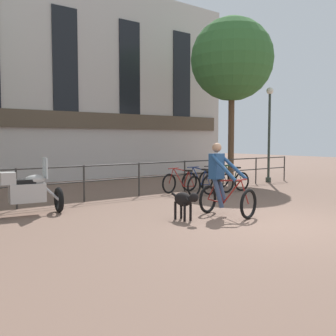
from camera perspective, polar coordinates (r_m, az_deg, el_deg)
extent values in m
plane|color=#7A5B4C|center=(8.64, 15.45, -7.87)|extent=(60.00, 60.00, 0.00)
cylinder|color=#2D2B28|center=(10.75, -21.14, -2.81)|extent=(0.05, 0.05, 1.05)
cylinder|color=#2D2B28|center=(11.42, -12.09, -2.22)|extent=(0.05, 0.05, 1.05)
cylinder|color=#2D2B28|center=(12.34, -4.23, -1.66)|extent=(0.05, 0.05, 1.05)
cylinder|color=#2D2B28|center=(13.47, 2.43, -1.16)|extent=(0.05, 0.05, 1.05)
cylinder|color=#2D2B28|center=(14.74, 8.00, -0.73)|extent=(0.05, 0.05, 1.05)
cylinder|color=#2D2B28|center=(16.14, 12.64, -0.37)|extent=(0.05, 0.05, 1.05)
cylinder|color=#2D2B28|center=(17.62, 16.53, -0.06)|extent=(0.05, 0.05, 1.05)
cylinder|color=#2D2B28|center=(12.30, -4.24, 0.63)|extent=(15.00, 0.04, 0.04)
cylinder|color=#2D2B28|center=(12.34, -4.23, -1.42)|extent=(15.00, 0.04, 0.04)
cube|color=beige|center=(17.60, -15.07, 12.46)|extent=(18.00, 0.60, 8.71)
cube|color=brown|center=(17.10, -14.49, 6.81)|extent=(17.10, 0.12, 0.70)
cube|color=black|center=(17.37, -14.67, 14.04)|extent=(1.10, 0.06, 4.88)
cube|color=black|center=(18.82, -5.57, 13.38)|extent=(1.10, 0.06, 4.88)
cube|color=black|center=(20.66, 2.02, 12.57)|extent=(1.10, 0.06, 4.88)
torus|color=black|center=(8.98, 11.60, -5.14)|extent=(0.68, 0.20, 0.68)
torus|color=black|center=(9.56, 5.82, -4.51)|extent=(0.68, 0.20, 0.68)
cylinder|color=maroon|center=(9.16, 9.27, -3.42)|extent=(0.13, 0.49, 0.60)
cylinder|color=maroon|center=(9.34, 7.54, -3.47)|extent=(0.08, 0.23, 0.52)
cylinder|color=maroon|center=(9.18, 8.76, -1.80)|extent=(0.17, 0.66, 0.10)
cylinder|color=maroon|center=(9.44, 6.91, -4.79)|extent=(0.12, 0.44, 0.08)
cylinder|color=maroon|center=(9.46, 6.43, -3.20)|extent=(0.08, 0.26, 0.47)
cylinder|color=maroon|center=(8.99, 11.07, -3.43)|extent=(0.07, 0.23, 0.54)
cylinder|color=maroon|center=(9.01, 10.55, -1.71)|extent=(0.48, 0.13, 0.03)
cube|color=black|center=(9.36, 7.05, -1.75)|extent=(0.16, 0.26, 0.05)
cube|color=navy|center=(9.33, 7.07, 0.27)|extent=(0.40, 0.29, 0.60)
sphere|color=#A87A5B|center=(9.31, 7.09, 2.97)|extent=(0.22, 0.22, 0.22)
cylinder|color=navy|center=(8.98, 8.08, 0.02)|extent=(0.16, 0.72, 0.60)
cylinder|color=navy|center=(9.33, 9.47, 0.16)|extent=(0.28, 0.71, 0.60)
cylinder|color=#384766|center=(9.28, 7.30, -3.67)|extent=(0.19, 0.32, 0.69)
cylinder|color=#384766|center=(9.39, 7.78, -3.22)|extent=(0.14, 0.31, 0.58)
ellipsoid|color=black|center=(8.69, 2.18, -4.56)|extent=(0.26, 0.50, 0.31)
cylinder|color=black|center=(8.53, 3.05, -4.56)|extent=(0.17, 0.17, 0.17)
sphere|color=black|center=(8.40, 3.80, -4.28)|extent=(0.20, 0.20, 0.20)
cone|color=black|center=(8.34, 4.21, -4.45)|extent=(0.11, 0.12, 0.11)
cylinder|color=black|center=(8.91, 0.93, -3.93)|extent=(0.06, 0.17, 0.11)
cylinder|color=black|center=(8.56, 2.43, -6.47)|extent=(0.06, 0.06, 0.40)
cylinder|color=black|center=(8.67, 3.29, -6.34)|extent=(0.06, 0.06, 0.40)
cylinder|color=black|center=(8.80, 1.07, -6.17)|extent=(0.06, 0.06, 0.40)
cylinder|color=black|center=(8.90, 1.93, -6.05)|extent=(0.06, 0.06, 0.40)
torus|color=black|center=(9.95, -15.56, -4.47)|extent=(0.21, 0.63, 0.62)
cube|color=#B7B2AD|center=(9.78, -19.74, -3.42)|extent=(0.85, 0.51, 0.44)
ellipsoid|color=#B7B2AD|center=(9.78, -18.74, -1.62)|extent=(0.52, 0.39, 0.24)
cube|color=black|center=(9.73, -20.36, -1.87)|extent=(0.60, 0.38, 0.10)
cylinder|color=#B2B2B7|center=(9.89, -16.62, -3.47)|extent=(0.41, 0.12, 0.41)
cube|color=silver|center=(9.80, -17.40, 0.01)|extent=(0.09, 0.44, 0.50)
cube|color=#B7B2AD|center=(9.68, -22.24, -1.41)|extent=(0.37, 0.40, 0.28)
torus|color=black|center=(12.90, 0.16, -2.27)|extent=(0.66, 0.17, 0.66)
torus|color=black|center=(12.22, 3.81, -2.64)|extent=(0.66, 0.17, 0.66)
cylinder|color=maroon|center=(12.60, 1.54, -1.36)|extent=(0.11, 0.46, 0.58)
cylinder|color=maroon|center=(12.40, 2.64, -1.61)|extent=(0.07, 0.22, 0.51)
cylinder|color=maroon|center=(12.52, 1.87, -0.27)|extent=(0.14, 0.63, 0.10)
cylinder|color=maroon|center=(12.35, 3.05, -2.68)|extent=(0.10, 0.42, 0.07)
cylinder|color=maroon|center=(12.27, 3.39, -1.56)|extent=(0.06, 0.25, 0.46)
cylinder|color=maroon|center=(12.81, 0.48, -1.16)|extent=(0.06, 0.21, 0.52)
cylinder|color=maroon|center=(12.72, 0.79, -0.04)|extent=(0.48, 0.11, 0.03)
cube|color=black|center=(12.32, 2.98, -0.40)|extent=(0.16, 0.26, 0.05)
torus|color=black|center=(13.46, 3.12, -2.00)|extent=(0.66, 0.09, 0.66)
torus|color=black|center=(12.66, 6.08, -2.41)|extent=(0.66, 0.09, 0.66)
cylinder|color=navy|center=(13.12, 4.24, -1.15)|extent=(0.05, 0.47, 0.58)
cylinder|color=navy|center=(12.89, 5.13, -1.40)|extent=(0.04, 0.22, 0.51)
cylinder|color=navy|center=(13.03, 4.51, -0.10)|extent=(0.06, 0.63, 0.10)
cylinder|color=navy|center=(12.82, 5.46, -2.43)|extent=(0.04, 0.42, 0.07)
cylinder|color=navy|center=(12.73, 5.75, -1.37)|extent=(0.03, 0.25, 0.46)
cylinder|color=navy|center=(13.36, 3.38, -0.94)|extent=(0.03, 0.21, 0.52)
cylinder|color=navy|center=(13.27, 3.64, 0.13)|extent=(0.48, 0.05, 0.03)
cube|color=black|center=(12.79, 5.42, -0.24)|extent=(0.13, 0.24, 0.05)
torus|color=black|center=(13.99, 5.55, -1.78)|extent=(0.66, 0.10, 0.66)
torus|color=black|center=(13.21, 8.49, -2.16)|extent=(0.66, 0.10, 0.66)
cylinder|color=black|center=(13.65, 6.66, -0.96)|extent=(0.06, 0.47, 0.58)
cylinder|color=black|center=(13.42, 7.55, -1.20)|extent=(0.04, 0.22, 0.51)
cylinder|color=black|center=(13.56, 6.94, 0.05)|extent=(0.07, 0.63, 0.10)
cylinder|color=black|center=(13.36, 7.88, -2.19)|extent=(0.05, 0.42, 0.07)
cylinder|color=black|center=(13.27, 8.16, -1.16)|extent=(0.04, 0.25, 0.46)
cylinder|color=black|center=(13.89, 5.81, -0.76)|extent=(0.04, 0.21, 0.52)
cylinder|color=black|center=(13.80, 6.07, 0.27)|extent=(0.48, 0.05, 0.03)
cube|color=black|center=(13.33, 7.84, -0.08)|extent=(0.13, 0.25, 0.05)
torus|color=black|center=(14.54, 7.85, -1.57)|extent=(0.66, 0.13, 0.66)
torus|color=black|center=(13.76, 10.65, -1.93)|extent=(0.66, 0.13, 0.66)
cylinder|color=#194C2D|center=(14.21, 8.92, -0.78)|extent=(0.08, 0.47, 0.58)
cylinder|color=#194C2D|center=(13.98, 9.76, -1.01)|extent=(0.05, 0.22, 0.51)
cylinder|color=#194C2D|center=(14.12, 9.18, 0.19)|extent=(0.10, 0.63, 0.10)
cylinder|color=#194C2D|center=(13.92, 10.06, -1.96)|extent=(0.07, 0.42, 0.07)
cylinder|color=#194C2D|center=(13.82, 10.34, -0.97)|extent=(0.05, 0.25, 0.46)
cylinder|color=#194C2D|center=(14.45, 8.10, -0.59)|extent=(0.05, 0.21, 0.52)
cylinder|color=#194C2D|center=(14.36, 8.35, 0.40)|extent=(0.48, 0.08, 0.03)
cube|color=black|center=(13.89, 10.03, 0.06)|extent=(0.14, 0.25, 0.05)
cylinder|color=#2D382D|center=(16.87, 14.35, -1.65)|extent=(0.22, 0.22, 0.20)
cylinder|color=#2D382D|center=(16.79, 14.45, 4.21)|extent=(0.10, 0.10, 3.65)
sphere|color=silver|center=(16.90, 14.58, 10.79)|extent=(0.28, 0.28, 0.28)
cylinder|color=brown|center=(17.34, 9.15, 5.26)|extent=(0.26, 0.26, 4.23)
sphere|color=#386B33|center=(17.67, 9.27, 15.32)|extent=(3.54, 3.54, 3.54)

